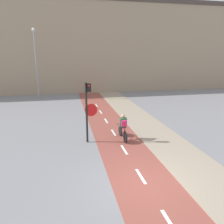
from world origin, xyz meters
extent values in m
plane|color=gray|center=(0.00, 0.00, 0.00)|extent=(120.00, 120.00, 0.00)
cube|color=brown|center=(0.00, 0.00, 0.01)|extent=(2.49, 60.00, 0.02)
cube|color=white|center=(0.00, -2.00, 0.02)|extent=(0.12, 1.10, 0.00)
cube|color=white|center=(0.00, 0.50, 0.02)|extent=(0.12, 1.10, 0.00)
cube|color=white|center=(0.00, 3.00, 0.02)|extent=(0.12, 1.10, 0.00)
cube|color=white|center=(0.00, 5.50, 0.02)|extent=(0.12, 1.10, 0.00)
cube|color=white|center=(0.00, 8.00, 0.02)|extent=(0.12, 1.10, 0.00)
cube|color=white|center=(0.00, 10.50, 0.02)|extent=(0.12, 1.10, 0.00)
cube|color=white|center=(0.00, 13.00, 0.02)|extent=(0.12, 1.10, 0.00)
cube|color=gray|center=(2.45, 0.00, 0.03)|extent=(2.40, 60.00, 0.05)
cube|color=gray|center=(0.00, 22.40, 5.28)|extent=(60.00, 5.00, 10.56)
cube|color=#473D38|center=(0.00, 22.40, 10.81)|extent=(60.00, 5.20, 0.50)
cylinder|color=black|center=(-1.69, 4.42, 1.62)|extent=(0.11, 0.11, 3.24)
cube|color=black|center=(-1.53, 4.42, 2.97)|extent=(0.20, 0.20, 0.44)
sphere|color=red|center=(-1.53, 4.31, 3.08)|extent=(0.09, 0.09, 0.09)
cone|color=red|center=(-1.45, 4.41, 1.78)|extent=(0.67, 0.01, 0.67)
cone|color=silver|center=(-1.45, 4.42, 1.78)|extent=(0.60, 0.02, 0.60)
cylinder|color=gray|center=(-5.56, 17.44, 3.44)|extent=(0.14, 0.14, 6.88)
sphere|color=silver|center=(-5.56, 17.44, 6.99)|extent=(0.36, 0.36, 0.36)
cylinder|color=black|center=(0.30, 3.91, 0.32)|extent=(0.07, 0.63, 0.63)
cylinder|color=black|center=(0.30, 4.99, 0.32)|extent=(0.07, 0.63, 0.63)
cylinder|color=maroon|center=(0.30, 4.66, 0.48)|extent=(0.04, 0.69, 0.40)
cylinder|color=maroon|center=(0.30, 4.16, 0.50)|extent=(0.04, 0.36, 0.42)
cylinder|color=maroon|center=(0.30, 4.49, 0.68)|extent=(0.04, 1.01, 0.07)
cylinder|color=maroon|center=(0.30, 4.12, 0.31)|extent=(0.04, 0.41, 0.05)
cylinder|color=black|center=(0.30, 4.99, 0.72)|extent=(0.46, 0.03, 0.03)
cube|color=#235B33|center=(0.30, 4.37, 0.98)|extent=(0.36, 0.31, 0.59)
sphere|color=tan|center=(0.30, 4.41, 1.36)|extent=(0.22, 0.22, 0.22)
cylinder|color=#232328|center=(0.20, 4.34, 0.55)|extent=(0.04, 0.07, 0.40)
cylinder|color=#232328|center=(0.40, 4.34, 0.55)|extent=(0.04, 0.07, 0.40)
cube|color=#DB286B|center=(0.30, 4.19, 1.00)|extent=(0.28, 0.23, 0.39)
camera|label=1|loc=(-2.66, -6.68, 4.62)|focal=35.00mm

